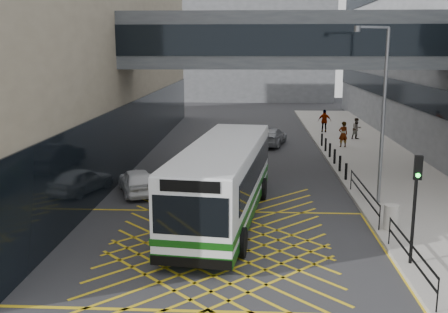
% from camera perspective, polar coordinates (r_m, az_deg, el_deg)
% --- Properties ---
extents(ground, '(120.00, 120.00, 0.00)m').
position_cam_1_polar(ground, '(19.07, -0.65, -10.13)').
color(ground, '#333335').
extents(building_far, '(28.00, 16.00, 18.00)m').
position_cam_1_polar(building_far, '(77.75, 0.75, 13.10)').
color(building_far, slate).
rests_on(building_far, ground).
extents(skybridge, '(20.00, 4.10, 3.00)m').
position_cam_1_polar(skybridge, '(29.73, 6.77, 12.40)').
color(skybridge, '#494E54').
rests_on(skybridge, ground).
extents(pavement, '(6.00, 54.00, 0.16)m').
position_cam_1_polar(pavement, '(34.32, 16.20, -0.57)').
color(pavement, '#A6A198').
rests_on(pavement, ground).
extents(box_junction, '(12.00, 9.00, 0.01)m').
position_cam_1_polar(box_junction, '(19.07, -0.65, -10.12)').
color(box_junction, gold).
rests_on(box_junction, ground).
extents(bus, '(4.07, 11.86, 3.26)m').
position_cam_1_polar(bus, '(21.81, -0.04, -2.49)').
color(bus, white).
rests_on(bus, ground).
extents(car_white, '(3.04, 4.41, 1.30)m').
position_cam_1_polar(car_white, '(26.34, -9.45, -2.63)').
color(car_white, white).
rests_on(car_white, ground).
extents(car_dark, '(2.61, 5.35, 1.61)m').
position_cam_1_polar(car_dark, '(30.53, -1.74, -0.20)').
color(car_dark, black).
rests_on(car_dark, ground).
extents(car_silver, '(2.85, 4.83, 1.41)m').
position_cam_1_polar(car_silver, '(39.15, 5.12, 2.25)').
color(car_silver, gray).
rests_on(car_silver, ground).
extents(traffic_light, '(0.28, 0.43, 3.65)m').
position_cam_1_polar(traffic_light, '(17.79, 20.14, -3.88)').
color(traffic_light, black).
rests_on(traffic_light, pavement).
extents(street_lamp, '(1.73, 0.87, 7.86)m').
position_cam_1_polar(street_lamp, '(24.17, 16.68, 5.38)').
color(street_lamp, slate).
rests_on(street_lamp, pavement).
extents(litter_bin, '(0.56, 0.56, 0.98)m').
position_cam_1_polar(litter_bin, '(21.53, 17.71, -6.29)').
color(litter_bin, '#ADA89E').
rests_on(litter_bin, pavement).
extents(kerb_railings, '(0.05, 12.54, 1.00)m').
position_cam_1_polar(kerb_railings, '(21.01, 16.75, -6.01)').
color(kerb_railings, black).
rests_on(kerb_railings, pavement).
extents(bollards, '(0.14, 10.14, 0.90)m').
position_cam_1_polar(bollards, '(33.69, 11.69, 0.36)').
color(bollards, black).
rests_on(bollards, pavement).
extents(pedestrian_a, '(0.83, 0.68, 1.83)m').
position_cam_1_polar(pedestrian_a, '(38.35, 12.84, 2.37)').
color(pedestrian_a, gray).
rests_on(pedestrian_a, pavement).
extents(pedestrian_b, '(0.92, 0.76, 1.64)m').
position_cam_1_polar(pedestrian_b, '(41.95, 14.24, 2.95)').
color(pedestrian_b, gray).
rests_on(pedestrian_b, pavement).
extents(pedestrian_c, '(1.16, 0.63, 1.89)m').
position_cam_1_polar(pedestrian_c, '(44.86, 10.89, 3.81)').
color(pedestrian_c, gray).
rests_on(pedestrian_c, pavement).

